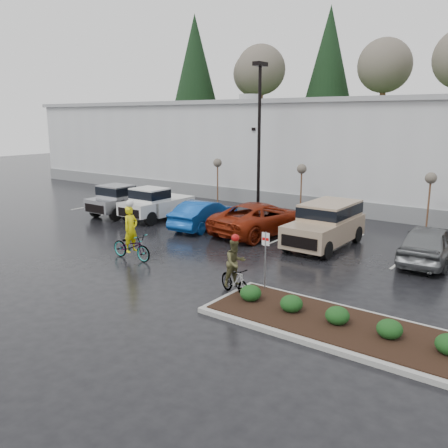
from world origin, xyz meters
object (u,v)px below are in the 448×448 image
Objects in this scene: lamppost at (259,122)px; pickup_white at (161,202)px; fire_lane_sign at (265,254)px; cyclist_hivis at (131,241)px; suv_tan at (324,225)px; car_red at (261,218)px; car_grey at (428,244)px; pickup_silver at (128,199)px; cyclist_olive at (235,273)px; sapling_mid at (302,172)px; sapling_east at (431,181)px; sapling_west at (218,165)px; car_blue at (204,214)px.

lamppost is 7.79m from pickup_white.
fire_lane_sign is 0.84× the size of cyclist_hivis.
pickup_white is 10.69m from suv_tan.
pickup_white is at bearing 179.52° from suv_tan.
pickup_white is 6.94m from car_red.
suv_tan is at bearing -0.01° from car_grey.
car_grey is at bearing 0.85° from pickup_white.
suv_tan is (13.24, 0.25, 0.05)m from pickup_silver.
car_grey is 2.20× the size of cyclist_olive.
suv_tan is 1.06× the size of car_grey.
pickup_silver is at bearing -145.15° from sapling_mid.
pickup_white is (-13.85, -5.86, -1.75)m from sapling_east.
sapling_west is 13.87m from cyclist_hivis.
car_grey reaches higher than car_blue.
car_grey is (11.54, 0.70, 0.04)m from car_blue.
lamppost is 1.96× the size of car_blue.
pickup_white is 1.02× the size of suv_tan.
car_blue is at bearing -7.21° from pickup_white.
sapling_mid is at bearing -77.17° from car_red.
cyclist_hivis is at bearing -130.29° from suv_tan.
pickup_white is at bearing 34.16° from cyclist_hivis.
fire_lane_sign reaches higher than car_grey.
sapling_mid is 0.62× the size of pickup_white.
sapling_mid is 0.68× the size of car_blue.
suv_tan is at bearing 97.98° from fire_lane_sign.
sapling_west is 6.88m from pickup_silver.
fire_lane_sign is at bearing -67.51° from sapling_mid.
sapling_mid is at bearing 180.00° from sapling_east.
pickup_white is (2.55, 0.34, 0.00)m from pickup_silver.
sapling_east reaches higher than pickup_silver.
suv_tan reaches higher than pickup_silver.
sapling_mid is at bearing 126.10° from suv_tan.
suv_tan is at bearing -179.30° from car_red.
sapling_east is 12.09m from car_blue.
fire_lane_sign reaches higher than pickup_white.
car_grey is at bearing -75.75° from sapling_east.
sapling_mid is 1.47× the size of cyclist_olive.
lamppost is at bearing 51.60° from pickup_white.
car_red is at bearing -16.83° from cyclist_hivis.
suv_tan reaches higher than pickup_white.
pickup_silver and pickup_white have the same top height.
fire_lane_sign reaches higher than pickup_silver.
car_grey is (15.43, -5.64, -1.91)m from sapling_west.
sapling_east is at bearing -153.28° from car_blue.
cyclist_hivis reaches higher than pickup_white.
sapling_east is 0.67× the size of car_grey.
pickup_silver is at bearing 83.01° from cyclist_olive.
fire_lane_sign is at bearing 129.99° from car_red.
sapling_west is at bearing 20.35° from cyclist_hivis.
car_grey is (8.93, -5.64, -1.91)m from sapling_mid.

